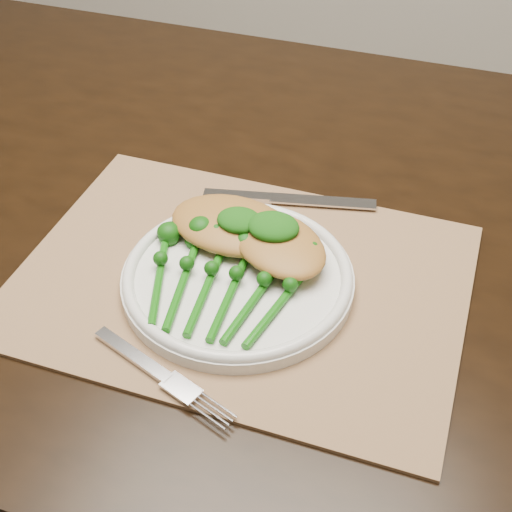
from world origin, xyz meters
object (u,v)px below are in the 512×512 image
(chicken_fillet_left, at_px, (232,225))
(broccolini_bundle, at_px, (218,290))
(placemat, at_px, (241,281))
(dinner_plate, at_px, (238,277))
(dining_table, at_px, (237,386))

(chicken_fillet_left, distance_m, broccolini_bundle, 0.10)
(placemat, distance_m, dinner_plate, 0.02)
(dining_table, distance_m, chicken_fillet_left, 0.42)
(placemat, bearing_deg, dining_table, 114.45)
(dinner_plate, height_order, broccolini_bundle, broccolini_bundle)
(dining_table, relative_size, broccolini_bundle, 9.49)
(dining_table, xyz_separation_m, broccolini_bundle, (0.04, -0.18, 0.40))
(chicken_fillet_left, relative_size, broccolini_bundle, 0.83)
(dining_table, height_order, placemat, placemat)
(chicken_fillet_left, bearing_deg, dinner_plate, -58.61)
(placemat, xyz_separation_m, dinner_plate, (-0.00, -0.01, 0.01))
(dining_table, relative_size, placemat, 3.43)
(placemat, relative_size, dinner_plate, 1.93)
(placemat, height_order, broccolini_bundle, broccolini_bundle)
(dinner_plate, bearing_deg, dining_table, 110.39)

